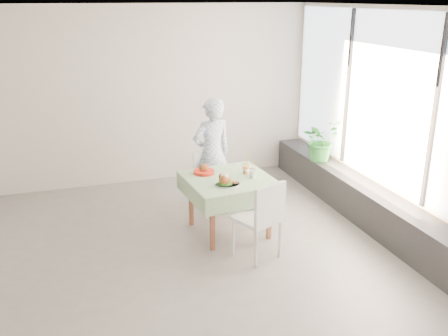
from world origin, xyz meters
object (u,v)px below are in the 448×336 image
object	(u,v)px
cafe_table	(229,199)
main_dish	(226,181)
chair_far	(212,194)
chair_near	(258,234)
potted_plant	(321,140)
juice_cup_orange	(246,169)
diner	(212,154)

from	to	relation	value
cafe_table	main_dish	distance (m)	0.42
chair_far	chair_near	bearing A→B (deg)	-84.86
potted_plant	chair_far	bearing A→B (deg)	-172.01
juice_cup_orange	chair_far	bearing A→B (deg)	114.32
cafe_table	diner	size ratio (longest dim) A/B	0.70
cafe_table	chair_near	distance (m)	0.75
cafe_table	juice_cup_orange	bearing A→B (deg)	17.42
chair_near	main_dish	distance (m)	0.73
chair_far	potted_plant	distance (m)	1.92
diner	main_dish	distance (m)	1.08
main_dish	potted_plant	world-z (taller)	potted_plant
chair_near	juice_cup_orange	bearing A→B (deg)	79.41
cafe_table	chair_far	bearing A→B (deg)	91.72
chair_near	main_dish	size ratio (longest dim) A/B	3.06
diner	juice_cup_orange	distance (m)	0.79
chair_near	juice_cup_orange	xyz separation A→B (m)	(0.15, 0.80, 0.51)
diner	potted_plant	distance (m)	1.78
chair_far	main_dish	size ratio (longest dim) A/B	2.75
chair_near	juice_cup_orange	size ratio (longest dim) A/B	3.38
main_dish	cafe_table	bearing A→B (deg)	64.10
cafe_table	chair_far	distance (m)	0.72
potted_plant	chair_near	bearing A→B (deg)	-135.38
diner	potted_plant	world-z (taller)	diner
main_dish	diner	bearing A→B (deg)	82.35
main_dish	potted_plant	bearing A→B (deg)	31.73
juice_cup_orange	potted_plant	xyz separation A→B (m)	(1.55, 0.87, 0.02)
chair_far	potted_plant	xyz separation A→B (m)	(1.82, 0.26, 0.56)
diner	chair_far	bearing A→B (deg)	58.99
cafe_table	potted_plant	world-z (taller)	potted_plant
diner	juice_cup_orange	world-z (taller)	diner
cafe_table	diner	bearing A→B (deg)	87.90
chair_far	juice_cup_orange	world-z (taller)	juice_cup_orange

